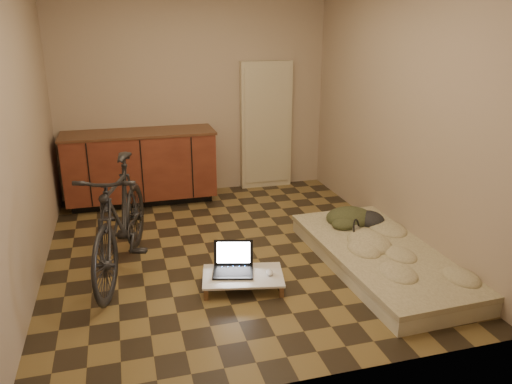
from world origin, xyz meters
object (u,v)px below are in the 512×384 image
object	(u,v)px
lap_desk	(243,276)
laptop	(233,265)
futon	(383,257)
bicycle	(120,213)

from	to	relation	value
lap_desk	laptop	size ratio (longest dim) A/B	1.84
futon	lap_desk	bearing A→B (deg)	179.29
lap_desk	laptop	distance (m)	0.13
laptop	futon	bearing A→B (deg)	12.04
bicycle	laptop	size ratio (longest dim) A/B	4.32
bicycle	laptop	world-z (taller)	bicycle
bicycle	lap_desk	size ratio (longest dim) A/B	2.34
lap_desk	futon	bearing A→B (deg)	12.75
bicycle	lap_desk	bearing A→B (deg)	-14.53
futon	laptop	size ratio (longest dim) A/B	5.15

